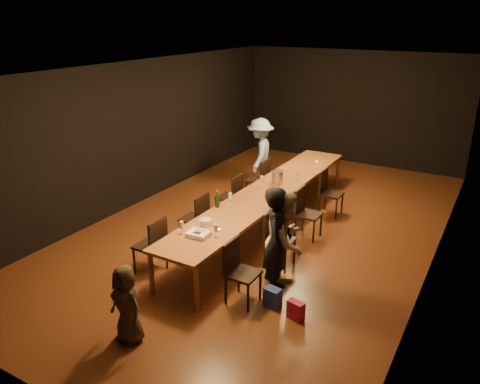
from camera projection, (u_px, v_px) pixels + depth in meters
The scene contains 30 objects.
ground at pixel (267, 227), 9.05m from camera, with size 10.00×10.00×0.00m, color #4D2813.
room_shell at pixel (269, 121), 8.31m from camera, with size 6.04×10.04×3.02m.
table at pixel (267, 193), 8.80m from camera, with size 0.90×6.00×0.75m.
chair_right_0 at pixel (243, 273), 6.55m from camera, with size 0.42×0.42×0.93m, color black, non-canonical shape.
chair_right_1 at pixel (280, 240), 7.52m from camera, with size 0.42×0.42×0.93m, color black, non-canonical shape.
chair_right_2 at pixel (309, 214), 8.49m from camera, with size 0.42×0.42×0.93m, color black, non-canonical shape.
chair_right_3 at pixel (331, 193), 9.46m from camera, with size 0.42×0.42×0.93m, color black, non-canonical shape.
chair_left_0 at pixel (149, 245), 7.35m from camera, with size 0.42×0.42×0.93m, color black, non-canonical shape.
chair_left_1 at pixel (194, 218), 8.32m from camera, with size 0.42×0.42×0.93m, color black, non-canonical shape.
chair_left_2 at pixel (229, 197), 9.28m from camera, with size 0.42×0.42×0.93m, color black, non-canonical shape.
chair_left_3 at pixel (257, 179), 10.25m from camera, with size 0.42×0.42×0.93m, color black, non-canonical shape.
woman_birthday at pixel (277, 242), 6.65m from camera, with size 0.60×0.40×1.66m, color black.
woman_tan at pixel (286, 241), 6.77m from camera, with size 0.76×0.59×1.57m, color #BCAA8D.
man_blue at pixel (260, 154), 10.82m from camera, with size 1.07×0.62×1.66m, color #859ECE.
child at pixel (126, 304), 5.75m from camera, with size 0.51×0.33×1.05m, color #3D3022.
gift_bag_red at pixel (296, 310), 6.28m from camera, with size 0.23×0.12×0.27m, color #B51B46.
gift_bag_blue at pixel (273, 298), 6.55m from camera, with size 0.23×0.15×0.29m, color #2943B2.
birthday_cake at pixel (198, 234), 6.97m from camera, with size 0.34×0.28×0.08m.
plate_stack at pixel (206, 222), 7.33m from camera, with size 0.19×0.19×0.11m, color white.
champagne_bottle at pixel (217, 199), 7.99m from camera, with size 0.07×0.07×0.32m, color black, non-canonical shape.
ice_bucket at pixel (278, 177), 9.15m from camera, with size 0.22×0.22×0.24m, color #B4B5B9.
wineglass_0 at pixel (182, 228), 7.03m from camera, with size 0.06×0.06×0.21m, color beige, non-canonical shape.
wineglass_1 at pixel (216, 231), 6.94m from camera, with size 0.06×0.06×0.21m, color beige, non-canonical shape.
wineglass_2 at pixel (230, 199), 8.14m from camera, with size 0.06×0.06×0.21m, color silver, non-canonical shape.
wineglass_3 at pixel (269, 200), 8.06m from camera, with size 0.06×0.06×0.21m, color beige, non-canonical shape.
wineglass_4 at pixel (262, 181), 8.99m from camera, with size 0.06×0.06×0.21m, color silver, non-canonical shape.
wineglass_5 at pixel (298, 175), 9.32m from camera, with size 0.06×0.06×0.21m, color silver, non-canonical shape.
tealight_near at pixel (219, 230), 7.15m from camera, with size 0.05×0.05×0.03m, color #B2B7B2.
tealight_mid at pixel (273, 192), 8.66m from camera, with size 0.05×0.05×0.03m, color #B2B7B2.
tealight_far at pixel (316, 162), 10.41m from camera, with size 0.05×0.05×0.03m, color #B2B7B2.
Camera 1 is at (3.68, -7.36, 3.87)m, focal length 35.00 mm.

